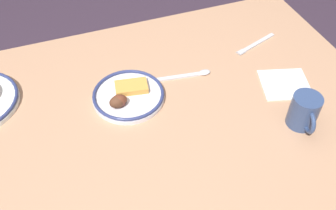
{
  "coord_description": "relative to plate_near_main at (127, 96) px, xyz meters",
  "views": [
    {
      "loc": [
        0.2,
        0.74,
        1.59
      ],
      "look_at": [
        -0.07,
        0.01,
        0.79
      ],
      "focal_mm": 40.77,
      "sensor_mm": 36.0,
      "label": 1
    }
  ],
  "objects": [
    {
      "name": "paper_napkin",
      "position": [
        -0.49,
        0.11,
        -0.01
      ],
      "size": [
        0.18,
        0.18,
        0.0
      ],
      "primitive_type": "cube",
      "rotation": [
        0.0,
        0.0,
        -0.28
      ],
      "color": "white",
      "rests_on": "dining_table"
    },
    {
      "name": "dining_table",
      "position": [
        -0.03,
        0.08,
        -0.08
      ],
      "size": [
        1.46,
        0.93,
        0.76
      ],
      "color": "tan",
      "rests_on": "ground_plane"
    },
    {
      "name": "fork_near",
      "position": [
        -0.5,
        -0.11,
        -0.01
      ],
      "size": [
        0.18,
        0.08,
        0.01
      ],
      "color": "silver",
      "rests_on": "dining_table"
    },
    {
      "name": "plate_near_main",
      "position": [
        0.0,
        0.0,
        0.0
      ],
      "size": [
        0.22,
        0.22,
        0.05
      ],
      "color": "white",
      "rests_on": "dining_table"
    },
    {
      "name": "tea_spoon",
      "position": [
        -0.22,
        -0.03,
        -0.01
      ],
      "size": [
        0.19,
        0.04,
        0.01
      ],
      "color": "silver",
      "rests_on": "dining_table"
    },
    {
      "name": "coffee_mug",
      "position": [
        -0.44,
        0.27,
        0.04
      ],
      "size": [
        0.08,
        0.12,
        0.1
      ],
      "color": "#334772",
      "rests_on": "dining_table"
    }
  ]
}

